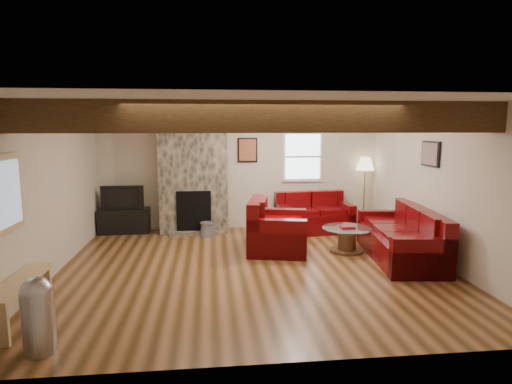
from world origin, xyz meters
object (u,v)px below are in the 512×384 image
sofa_three (400,234)px  loveseat (314,212)px  coffee_table (347,240)px  tv_cabinet (124,221)px  floor_lamp (365,168)px  television (123,197)px  armchair_red (278,225)px

sofa_three → loveseat: size_ratio=1.45×
coffee_table → tv_cabinet: size_ratio=0.86×
coffee_table → floor_lamp: size_ratio=0.58×
television → floor_lamp: 5.19m
sofa_three → coffee_table: sofa_three is taller
coffee_table → loveseat: bearing=98.1°
floor_lamp → coffee_table: bearing=-117.9°
armchair_red → coffee_table: armchair_red is taller
sofa_three → tv_cabinet: 5.44m
tv_cabinet → television: television is taller
tv_cabinet → floor_lamp: size_ratio=0.67×
sofa_three → armchair_red: (-1.96, 0.66, 0.04)m
coffee_table → armchair_red: bearing=171.5°
tv_cabinet → television: bearing=0.0°
loveseat → floor_lamp: bearing=9.2°
loveseat → armchair_red: 1.67m
armchair_red → tv_cabinet: bearing=72.7°
coffee_table → television: (-4.18, 1.83, 0.54)m
tv_cabinet → television: (0.00, 0.00, 0.50)m
loveseat → television: bearing=169.9°
loveseat → television: (-3.96, 0.30, 0.35)m
loveseat → armchair_red: bearing=-132.2°
sofa_three → armchair_red: armchair_red is taller
coffee_table → floor_lamp: (0.98, 1.85, 1.09)m
sofa_three → coffee_table: size_ratio=2.49×
sofa_three → armchair_red: bearing=-101.8°
sofa_three → tv_cabinet: size_ratio=2.16×
armchair_red → coffee_table: bearing=-86.9°
sofa_three → floor_lamp: bearing=-179.0°
sofa_three → television: (-4.93, 2.30, 0.33)m
loveseat → armchair_red: armchair_red is taller
loveseat → television: size_ratio=1.78×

